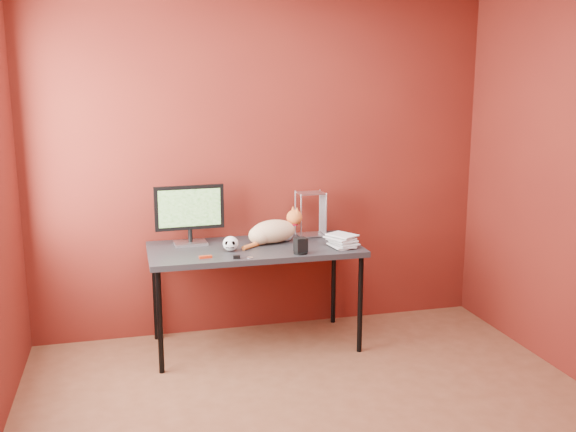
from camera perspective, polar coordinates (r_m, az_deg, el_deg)
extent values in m
cube|color=#571510|center=(4.89, -2.21, 4.71)|extent=(3.50, 0.02, 2.60)
cube|color=#571510|center=(1.72, 23.70, -9.40)|extent=(3.50, 0.02, 2.60)
cube|color=black|center=(4.60, -2.98, -2.97)|extent=(1.50, 0.70, 0.04)
cylinder|color=black|center=(4.35, -11.32, -9.25)|extent=(0.04, 0.04, 0.71)
cylinder|color=black|center=(4.62, 6.43, -7.82)|extent=(0.04, 0.04, 0.71)
cylinder|color=black|center=(4.92, -11.72, -6.80)|extent=(0.04, 0.04, 0.71)
cylinder|color=black|center=(5.16, 4.07, -5.70)|extent=(0.04, 0.04, 0.71)
cube|color=silver|center=(4.71, -8.66, -2.39)|extent=(0.24, 0.17, 0.02)
cylinder|color=black|center=(4.70, -8.68, -1.71)|extent=(0.03, 0.03, 0.10)
cube|color=black|center=(4.65, -8.76, 0.75)|extent=(0.50, 0.06, 0.32)
cube|color=#245416|center=(4.65, -8.76, 0.75)|extent=(0.44, 0.03, 0.27)
ellipsoid|color=orange|center=(4.68, -1.34, -1.38)|extent=(0.40, 0.28, 0.17)
ellipsoid|color=orange|center=(4.64, -2.49, -1.72)|extent=(0.21, 0.20, 0.14)
sphere|color=silver|center=(4.74, -0.21, -1.55)|extent=(0.12, 0.12, 0.12)
sphere|color=orange|center=(4.75, 0.57, -0.13)|extent=(0.12, 0.12, 0.12)
cone|color=orange|center=(4.72, 0.81, 0.50)|extent=(0.04, 0.04, 0.05)
cone|color=orange|center=(4.77, 0.45, 0.62)|extent=(0.04, 0.04, 0.05)
cylinder|color=red|center=(4.75, 0.41, -0.72)|extent=(0.09, 0.09, 0.01)
cylinder|color=orange|center=(4.56, -3.24, -2.64)|extent=(0.17, 0.15, 0.03)
ellipsoid|color=silver|center=(4.47, -5.12, -2.46)|extent=(0.11, 0.11, 0.10)
ellipsoid|color=black|center=(4.42, -5.31, -2.45)|extent=(0.03, 0.02, 0.03)
ellipsoid|color=black|center=(4.43, -4.75, -2.41)|extent=(0.03, 0.02, 0.03)
cube|color=black|center=(4.43, -5.02, -2.82)|extent=(0.06, 0.02, 0.01)
cylinder|color=black|center=(4.40, 1.13, -3.28)|extent=(0.10, 0.10, 0.01)
cube|color=black|center=(4.39, 1.13, -2.58)|extent=(0.09, 0.08, 0.10)
imported|color=beige|center=(4.55, 4.05, -1.60)|extent=(0.17, 0.22, 0.20)
imported|color=beige|center=(4.51, 4.08, 0.89)|extent=(0.19, 0.23, 0.20)
imported|color=beige|center=(4.47, 4.12, 3.41)|extent=(0.20, 0.24, 0.20)
imported|color=beige|center=(4.45, 4.16, 5.97)|extent=(0.22, 0.24, 0.20)
imported|color=beige|center=(4.44, 4.20, 8.55)|extent=(0.23, 0.25, 0.20)
cylinder|color=silver|center=(4.78, 1.16, -0.06)|extent=(0.01, 0.01, 0.34)
cylinder|color=silver|center=(4.84, 3.42, 0.06)|extent=(0.01, 0.01, 0.34)
cylinder|color=silver|center=(4.93, 0.66, 0.31)|extent=(0.01, 0.01, 0.34)
cylinder|color=silver|center=(4.99, 2.85, 0.42)|extent=(0.01, 0.01, 0.34)
cube|color=silver|center=(4.92, 2.01, -1.66)|extent=(0.20, 0.16, 0.01)
cube|color=silver|center=(4.85, 2.04, 2.06)|extent=(0.20, 0.16, 0.01)
cube|color=#AC270D|center=(4.32, -7.34, -3.63)|extent=(0.09, 0.03, 0.02)
cube|color=black|center=(4.29, -4.58, -3.66)|extent=(0.05, 0.04, 0.02)
cylinder|color=silver|center=(4.31, -3.40, -3.70)|extent=(0.04, 0.04, 0.00)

